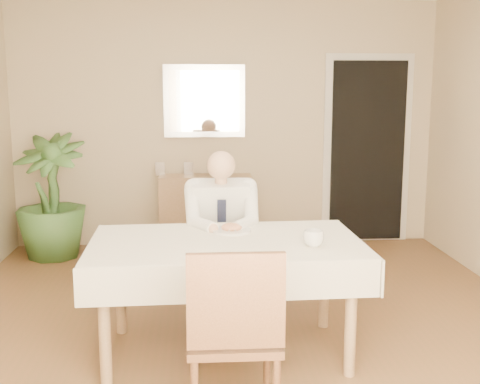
{
  "coord_description": "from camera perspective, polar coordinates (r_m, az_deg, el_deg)",
  "views": [
    {
      "loc": [
        -0.32,
        -3.96,
        1.73
      ],
      "look_at": [
        0.0,
        0.35,
        0.95
      ],
      "focal_mm": 45.0,
      "sensor_mm": 36.0,
      "label": 1
    }
  ],
  "objects": [
    {
      "name": "knife",
      "position": [
        3.97,
        -0.17,
        -3.62
      ],
      "size": [
        0.01,
        0.13,
        0.01
      ],
      "primitive_type": "cylinder",
      "rotation": [
        1.57,
        0.0,
        0.0
      ],
      "color": "silver",
      "rests_on": "dining_table"
    },
    {
      "name": "window",
      "position": [
        1.54,
        7.69,
        -0.19
      ],
      "size": [
        1.34,
        0.04,
        1.44
      ],
      "color": "silver",
      "rests_on": "room"
    },
    {
      "name": "photo_frame_right",
      "position": [
        6.38,
        -2.09,
        2.25
      ],
      "size": [
        0.1,
        0.02,
        0.14
      ],
      "primitive_type": "cube",
      "color": "silver",
      "rests_on": "sideboard"
    },
    {
      "name": "food",
      "position": [
        4.03,
        -0.8,
        -3.36
      ],
      "size": [
        0.14,
        0.14,
        0.06
      ],
      "primitive_type": "ellipsoid",
      "color": "#996344",
      "rests_on": "dining_table"
    },
    {
      "name": "chair_near",
      "position": [
        3.0,
        -0.53,
        -12.92
      ],
      "size": [
        0.46,
        0.46,
        0.97
      ],
      "rotation": [
        0.0,
        0.0,
        -0.01
      ],
      "color": "#4A2C19",
      "rests_on": "ground"
    },
    {
      "name": "chair_far",
      "position": [
        4.72,
        -1.86,
        -4.73
      ],
      "size": [
        0.45,
        0.45,
        0.91
      ],
      "rotation": [
        0.0,
        0.0,
        -0.05
      ],
      "color": "#4A2C19",
      "rests_on": "ground"
    },
    {
      "name": "potted_palm",
      "position": [
        6.28,
        -17.49,
        -0.4
      ],
      "size": [
        0.82,
        0.82,
        1.25
      ],
      "primitive_type": "imported",
      "rotation": [
        0.0,
        0.0,
        -0.19
      ],
      "color": "#365E28",
      "rests_on": "ground"
    },
    {
      "name": "seated_man",
      "position": [
        4.4,
        -1.72,
        -3.42
      ],
      "size": [
        0.48,
        0.72,
        1.24
      ],
      "color": "white",
      "rests_on": "ground"
    },
    {
      "name": "photo_frame_center",
      "position": [
        6.38,
        -4.89,
        2.22
      ],
      "size": [
        0.1,
        0.02,
        0.14
      ],
      "primitive_type": "cube",
      "color": "silver",
      "rests_on": "sideboard"
    },
    {
      "name": "dining_table",
      "position": [
        3.83,
        -1.33,
        -5.83
      ],
      "size": [
        1.74,
        1.06,
        0.75
      ],
      "rotation": [
        0.0,
        0.0,
        0.02
      ],
      "color": "#9D7A5A",
      "rests_on": "ground"
    },
    {
      "name": "mirror",
      "position": [
        6.43,
        -3.4,
        8.6
      ],
      "size": [
        0.86,
        0.04,
        0.76
      ],
      "color": "silver",
      "rests_on": "room"
    },
    {
      "name": "sideboard",
      "position": [
        6.42,
        -3.27,
        -1.87
      ],
      "size": [
        0.98,
        0.35,
        0.78
      ],
      "primitive_type": "cube",
      "rotation": [
        0.0,
        0.0,
        -0.02
      ],
      "color": "#9D7A5A",
      "rests_on": "ground"
    },
    {
      "name": "coffee_mug",
      "position": [
        3.69,
        6.99,
        -4.39
      ],
      "size": [
        0.14,
        0.14,
        0.1
      ],
      "primitive_type": "imported",
      "rotation": [
        0.0,
        0.0,
        0.16
      ],
      "color": "white",
      "rests_on": "dining_table"
    },
    {
      "name": "fork",
      "position": [
        3.97,
        -1.32,
        -3.64
      ],
      "size": [
        0.01,
        0.13,
        0.01
      ],
      "primitive_type": "cylinder",
      "rotation": [
        1.57,
        0.0,
        0.0
      ],
      "color": "silver",
      "rests_on": "dining_table"
    },
    {
      "name": "plate",
      "position": [
        4.03,
        -0.8,
        -3.66
      ],
      "size": [
        0.26,
        0.26,
        0.02
      ],
      "primitive_type": "cylinder",
      "color": "white",
      "rests_on": "dining_table"
    },
    {
      "name": "room",
      "position": [
        3.99,
        0.37,
        4.06
      ],
      "size": [
        5.0,
        5.02,
        2.6
      ],
      "color": "brown",
      "rests_on": "ground"
    },
    {
      "name": "photo_frame_left",
      "position": [
        6.4,
        -7.58,
        2.19
      ],
      "size": [
        0.1,
        0.02,
        0.14
      ],
      "primitive_type": "cube",
      "color": "silver",
      "rests_on": "sideboard"
    },
    {
      "name": "doorway",
      "position": [
        6.72,
        11.97,
        3.77
      ],
      "size": [
        0.96,
        0.07,
        2.1
      ],
      "color": "silver",
      "rests_on": "ground"
    }
  ]
}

